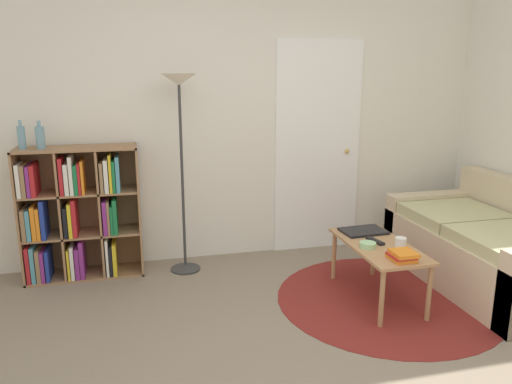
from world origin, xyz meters
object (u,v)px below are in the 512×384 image
cup (401,242)px  bottle_left (22,137)px  laptop (363,231)px  bookshelf (76,214)px  coffee_table (379,251)px  floor_lamp (180,108)px  bottle_middle (40,137)px  bowl (368,245)px  couch (493,249)px

cup → bottle_left: bearing=158.1°
laptop → bookshelf: bearing=162.2°
coffee_table → bottle_left: bottle_left is taller
floor_lamp → cup: floor_lamp is taller
laptop → bottle_middle: bottle_middle is taller
bowl → bottle_left: (-2.49, 1.06, 0.74)m
bottle_middle → coffee_table: bearing=-21.9°
bookshelf → couch: bearing=-16.3°
cup → bottle_left: (-2.74, 1.10, 0.73)m
coffee_table → cup: (0.13, -0.09, 0.09)m
cup → floor_lamp: bearing=146.1°
laptop → cup: bearing=-72.7°
bookshelf → coffee_table: bookshelf is taller
bowl → bookshelf: bearing=153.5°
couch → cup: (-0.94, -0.13, 0.19)m
coffee_table → bottle_left: size_ratio=4.00×
couch → bookshelf: bearing=163.7°
bottle_middle → bookshelf: bearing=5.4°
bookshelf → floor_lamp: 1.24m
coffee_table → bottle_middle: 2.79m
floor_lamp → couch: (2.44, -0.88, -1.13)m
bookshelf → floor_lamp: bearing=-6.3°
bowl → bottle_middle: (-2.36, 1.04, 0.74)m
floor_lamp → bottle_middle: floor_lamp is taller
couch → bottle_middle: bottle_middle is taller
couch → bottle_left: bearing=165.2°
bottle_middle → cup: bearing=-22.7°
bookshelf → laptop: size_ratio=3.06×
bowl → floor_lamp: bearing=142.4°
couch → bottle_left: (-3.68, 0.97, 0.92)m
cup → bottle_middle: 2.91m
floor_lamp → bottle_left: (-1.24, 0.09, -0.21)m
coffee_table → bowl: bearing=-157.8°
coffee_table → bowl: bowl is taller
cup → bottle_middle: size_ratio=0.37×
cup → bottle_middle: (-2.60, 1.09, 0.73)m
bowl → bottle_middle: bottle_middle is taller
floor_lamp → couch: bearing=-19.8°
bottle_left → bottle_middle: 0.14m
bowl → laptop: bearing=69.1°
couch → bowl: size_ratio=13.87×
laptop → bowl: bearing=-110.9°
bookshelf → bottle_middle: bearing=-174.6°
bookshelf → couch: (3.32, -0.97, -0.26)m
floor_lamp → coffee_table: bearing=-33.8°
coffee_table → bottle_middle: bearing=158.1°
floor_lamp → bottle_left: bearing=175.7°
floor_lamp → cup: bearing=-33.9°
couch → bowl: 1.20m
bookshelf → cup: size_ratio=13.30×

